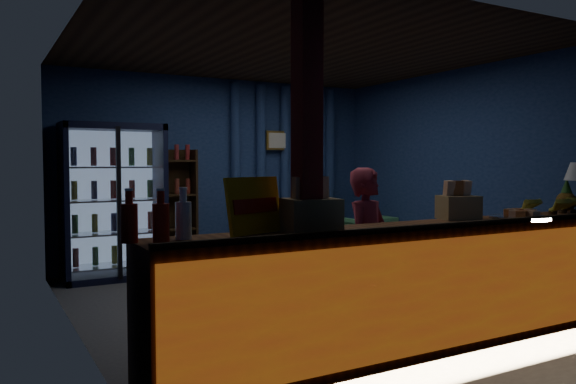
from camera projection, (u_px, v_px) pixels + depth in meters
name	position (u px, v px, depth m)	size (l,w,h in m)	color
ground	(299.00, 295.00, 6.03)	(4.60, 4.60, 0.00)	#515154
room_walls	(299.00, 149.00, 5.95)	(4.60, 4.60, 4.60)	navy
counter	(423.00, 285.00, 4.34)	(4.40, 0.57, 0.99)	brown
support_post	(307.00, 181.00, 3.80)	(0.16, 0.16, 2.60)	maroon
beverage_cooler	(112.00, 203.00, 6.90)	(1.20, 0.62, 1.90)	black
bottle_shelf	(176.00, 210.00, 7.45)	(0.50, 0.28, 1.60)	#332110
curtain_folds	(285.00, 171.00, 8.32)	(1.74, 0.14, 2.50)	navy
framed_picture	(277.00, 141.00, 8.18)	(0.36, 0.04, 0.28)	gold
shopkeeper	(368.00, 250.00, 4.73)	(0.51, 0.33, 1.39)	maroon
green_chair	(363.00, 238.00, 8.17)	(0.71, 0.74, 0.67)	#56AC65
side_table	(256.00, 253.00, 7.42)	(0.54, 0.40, 0.56)	#332110
yellow_sign	(255.00, 206.00, 3.74)	(0.48, 0.25, 0.38)	#D6A00B
soda_bottles	(158.00, 220.00, 3.39)	(0.43, 0.18, 0.32)	#A81A0B
snack_box_left	(311.00, 213.00, 3.82)	(0.40, 0.35, 0.38)	olive
snack_box_centre	(458.00, 206.00, 4.73)	(0.37, 0.34, 0.32)	olive
pastry_tray	(520.00, 216.00, 4.73)	(0.50, 0.50, 0.08)	silver
banana_bunches	(551.00, 205.00, 5.08)	(0.82, 0.31, 0.18)	gold
pineapple	(566.00, 198.00, 5.40)	(0.19, 0.19, 0.32)	#8C5819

